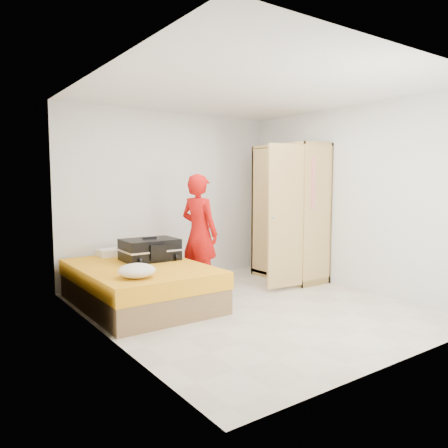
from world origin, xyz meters
TOP-DOWN VIEW (x-y plane):
  - room at (0.00, 0.00)m, footprint 4.00×4.02m
  - bed at (-1.05, 0.90)m, footprint 1.42×2.02m
  - wardrobe at (1.45, 0.86)m, footprint 1.17×1.20m
  - person at (-0.09, 1.04)m, footprint 0.55×0.69m
  - suitcase at (-0.79, 1.14)m, footprint 0.73×0.56m
  - round_cushion at (-1.37, 0.26)m, footprint 0.40×0.40m
  - pillow at (-1.00, 1.75)m, footprint 0.54×0.28m

SIDE VIEW (x-z plane):
  - bed at x=-1.05m, z-range 0.00..0.50m
  - pillow at x=-1.00m, z-range 0.50..0.60m
  - round_cushion at x=-1.37m, z-range 0.50..0.65m
  - suitcase at x=-0.79m, z-range 0.48..0.79m
  - person at x=-0.09m, z-range 0.00..1.64m
  - wardrobe at x=1.45m, z-range -0.05..2.05m
  - room at x=0.00m, z-range 0.00..2.60m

